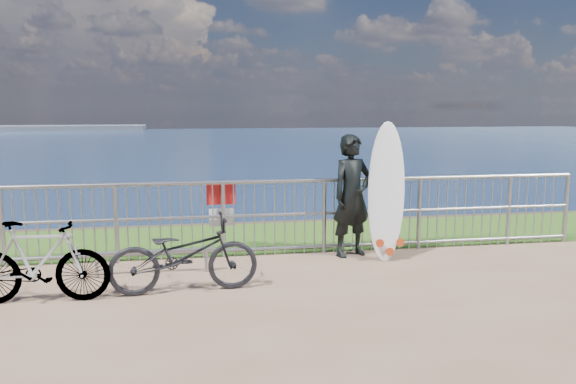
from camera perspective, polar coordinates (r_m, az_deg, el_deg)
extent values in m
plane|color=#2C5718|center=(9.42, -3.84, -4.65)|extent=(120.00, 120.00, 0.00)
cube|color=brown|center=(11.37, -4.35, -15.64)|extent=(120.00, 0.30, 5.00)
plane|color=navy|center=(96.69, -9.13, 4.36)|extent=(260.00, 260.00, 0.00)
cube|color=#565E68|center=(181.31, -25.52, 5.86)|extent=(70.00, 12.00, 1.50)
cylinder|color=gray|center=(8.14, -3.13, 1.05)|extent=(10.00, 0.06, 0.06)
cylinder|color=gray|center=(8.22, -3.10, -2.37)|extent=(10.00, 0.05, 0.05)
cylinder|color=gray|center=(8.33, -3.07, -5.78)|extent=(10.00, 0.05, 0.05)
cylinder|color=gray|center=(8.58, -27.04, -3.23)|extent=(0.06, 0.06, 1.10)
cylinder|color=gray|center=(8.25, -17.05, -3.10)|extent=(0.06, 0.06, 1.10)
cylinder|color=gray|center=(8.19, -6.58, -2.85)|extent=(0.06, 0.06, 1.10)
cylinder|color=gray|center=(8.40, 3.70, -2.52)|extent=(0.06, 0.06, 1.10)
cylinder|color=gray|center=(8.87, 13.18, -2.14)|extent=(0.06, 0.06, 1.10)
cylinder|color=gray|center=(9.55, 21.51, -1.76)|extent=(0.06, 0.06, 1.10)
cylinder|color=gray|center=(10.10, 26.38, -1.52)|extent=(0.06, 0.06, 1.10)
cube|color=red|center=(8.18, -6.82, -0.23)|extent=(0.42, 0.02, 0.30)
cube|color=white|center=(8.18, -6.82, -0.24)|extent=(0.38, 0.01, 0.08)
cube|color=white|center=(8.24, -6.78, -2.57)|extent=(0.36, 0.02, 0.26)
imported|color=black|center=(8.22, 6.52, -0.38)|extent=(0.76, 0.63, 1.78)
ellipsoid|color=white|center=(8.13, 9.94, 0.15)|extent=(0.64, 0.61, 1.99)
cone|color=#BF3914|center=(8.10, 9.08, -4.99)|extent=(0.12, 0.22, 0.12)
cone|color=#BF3914|center=(8.20, 11.09, -4.87)|extent=(0.12, 0.22, 0.12)
cone|color=#BF3914|center=(8.18, 10.07, -5.81)|extent=(0.12, 0.22, 0.12)
imported|color=black|center=(6.75, -10.53, -6.27)|extent=(1.77, 0.72, 0.91)
imported|color=black|center=(6.88, -24.08, -6.51)|extent=(1.58, 0.51, 0.94)
cylinder|color=gray|center=(7.57, -13.64, -5.88)|extent=(1.60, 0.05, 0.05)
cylinder|color=gray|center=(7.69, -18.83, -7.07)|extent=(0.04, 0.04, 0.31)
cylinder|color=gray|center=(7.59, -8.30, -6.90)|extent=(0.04, 0.04, 0.31)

